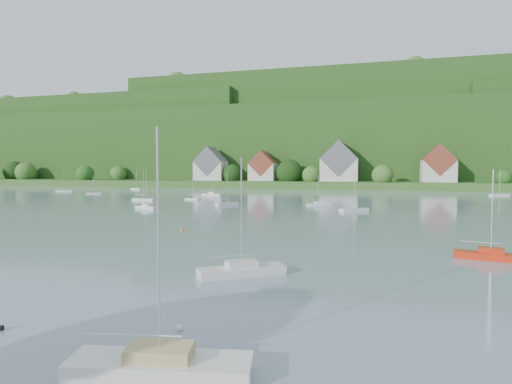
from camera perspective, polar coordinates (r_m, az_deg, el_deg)
far_shore_strip at (r=200.72m, az=10.04°, el=1.11°), size 600.00×60.00×3.00m
forested_ridge at (r=269.34m, az=11.51°, el=6.13°), size 620.00×181.22×69.89m
village_building_0 at (r=200.64m, az=-6.16°, el=3.43°), size 14.00×10.40×16.00m
village_building_1 at (r=194.85m, az=0.93°, el=3.24°), size 12.00×9.36×14.00m
village_building_2 at (r=188.25m, az=11.25°, el=3.65°), size 16.00×11.44×18.00m
village_building_3 at (r=187.69m, az=23.50°, el=3.20°), size 13.00×10.40×15.50m
near_sailboat_2 at (r=18.24m, az=-12.91°, el=-21.82°), size 7.50×3.39×9.79m
near_sailboat_3 at (r=32.81m, az=-1.98°, el=-10.47°), size 6.58×5.42×9.08m
near_sailboat_5 at (r=43.81m, az=29.25°, el=-7.46°), size 6.28×3.06×8.17m
mooring_buoy_1 at (r=22.72m, az=-10.38°, el=-17.98°), size 0.38×0.38×0.38m
mooring_buoy_3 at (r=56.78m, az=-9.98°, el=-5.23°), size 0.48×0.48×0.48m
far_sailboat_cluster at (r=116.25m, az=10.10°, el=-0.82°), size 204.06×77.18×8.71m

